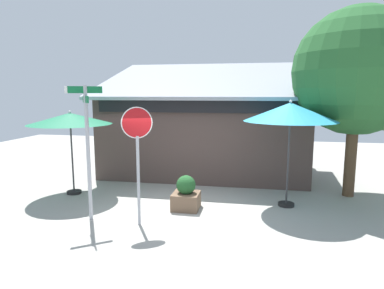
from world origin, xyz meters
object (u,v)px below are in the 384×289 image
(patio_umbrella_forest_green_left, at_px, (70,119))
(shade_tree, at_px, (368,75))
(stop_sign, at_px, (137,145))
(sidewalk_planter, at_px, (186,195))
(patio_umbrella_teal_center, at_px, (290,113))
(street_sign_post, at_px, (87,141))

(patio_umbrella_forest_green_left, height_order, shade_tree, shade_tree)
(patio_umbrella_forest_green_left, relative_size, shade_tree, 0.47)
(patio_umbrella_forest_green_left, xyz_separation_m, shade_tree, (8.50, 1.21, 1.27))
(stop_sign, relative_size, sidewalk_planter, 3.02)
(stop_sign, bearing_deg, patio_umbrella_teal_center, 29.46)
(stop_sign, height_order, shade_tree, shade_tree)
(shade_tree, bearing_deg, patio_umbrella_forest_green_left, -171.91)
(patio_umbrella_teal_center, distance_m, sidewalk_planter, 3.50)
(stop_sign, relative_size, shade_tree, 0.50)
(patio_umbrella_forest_green_left, bearing_deg, street_sign_post, -50.53)
(patio_umbrella_forest_green_left, bearing_deg, shade_tree, 8.09)
(stop_sign, distance_m, patio_umbrella_teal_center, 4.09)
(patio_umbrella_forest_green_left, height_order, patio_umbrella_teal_center, patio_umbrella_teal_center)
(street_sign_post, distance_m, shade_tree, 7.79)
(street_sign_post, height_order, sidewalk_planter, street_sign_post)
(stop_sign, xyz_separation_m, patio_umbrella_teal_center, (3.51, 1.98, 0.66))
(street_sign_post, distance_m, stop_sign, 1.28)
(sidewalk_planter, bearing_deg, stop_sign, -124.97)
(shade_tree, bearing_deg, street_sign_post, -156.29)
(stop_sign, height_order, patio_umbrella_teal_center, patio_umbrella_teal_center)
(stop_sign, xyz_separation_m, patio_umbrella_forest_green_left, (-2.81, 1.95, 0.39))
(street_sign_post, bearing_deg, stop_sign, -4.24)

